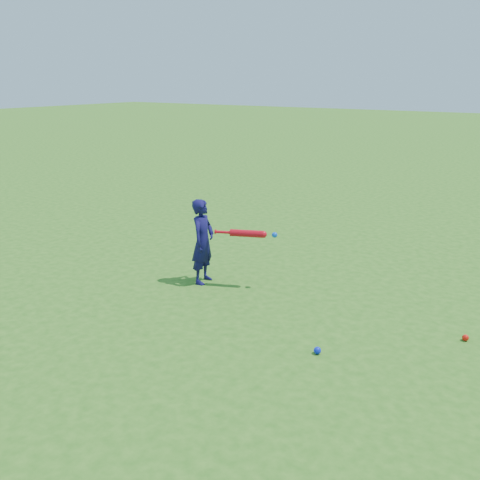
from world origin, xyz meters
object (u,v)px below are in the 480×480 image
(child, at_px, (203,241))
(ground_ball_blue, at_px, (317,350))
(ground_ball_red, at_px, (465,338))
(bat_swing, at_px, (250,234))

(child, relative_size, ground_ball_blue, 15.18)
(ground_ball_red, relative_size, bat_swing, 0.09)
(child, height_order, ground_ball_blue, child)
(child, distance_m, bat_swing, 0.66)
(ground_ball_blue, distance_m, bat_swing, 2.03)
(child, bearing_deg, bat_swing, -81.78)
(child, bearing_deg, ground_ball_blue, -123.57)
(child, distance_m, ground_ball_blue, 2.40)
(ground_ball_red, bearing_deg, child, -177.27)
(ground_ball_red, distance_m, bat_swing, 2.80)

